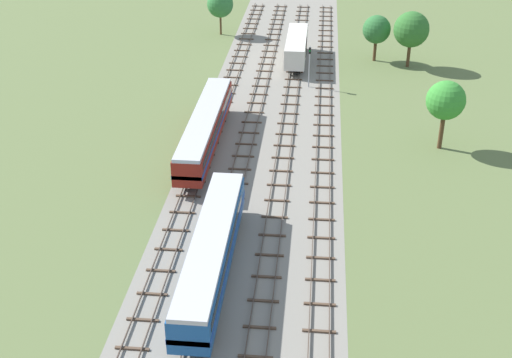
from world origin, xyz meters
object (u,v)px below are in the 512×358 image
passenger_coach_far_left_mid (205,126)px  diesel_railcar_left_near (211,251)px  freight_boxcar_centre_left_midfar (296,46)px  signal_post_nearest (309,62)px

passenger_coach_far_left_mid → diesel_railcar_left_near: bearing=-79.6°
freight_boxcar_centre_left_midfar → signal_post_nearest: (2.12, -9.92, 1.07)m
passenger_coach_far_left_mid → signal_post_nearest: bearing=61.8°
diesel_railcar_left_near → signal_post_nearest: bearing=81.6°
passenger_coach_far_left_mid → signal_post_nearest: 22.51m
diesel_railcar_left_near → freight_boxcar_centre_left_midfar: (4.25, 52.86, -0.15)m
diesel_railcar_left_near → passenger_coach_far_left_mid: same height
signal_post_nearest → diesel_railcar_left_near: bearing=-98.4°
passenger_coach_far_left_mid → signal_post_nearest: size_ratio=3.96×
diesel_railcar_left_near → freight_boxcar_centre_left_midfar: size_ratio=1.46×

